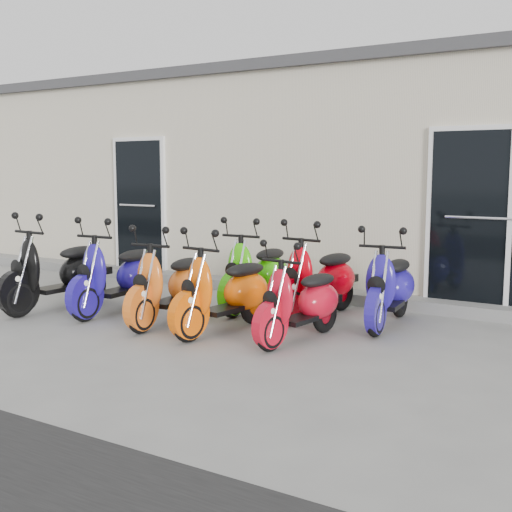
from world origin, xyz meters
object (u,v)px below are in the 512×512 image
object	(u,v)px
scooter_front_orange_a	(170,273)
scooter_back_blue	(390,275)
scooter_front_blue	(117,264)
scooter_back_green	(256,263)
scooter_front_orange_b	(224,279)
scooter_back_red	(319,268)
scooter_front_black	(57,260)
scooter_front_red	(300,290)

from	to	relation	value
scooter_front_orange_a	scooter_back_blue	xyz separation A→B (m)	(2.22, 1.18, 0.00)
scooter_front_blue	scooter_back_green	xyz separation A→B (m)	(1.39, 1.06, -0.01)
scooter_front_orange_b	scooter_back_red	world-z (taller)	scooter_back_red
scooter_front_black	scooter_front_orange_a	distance (m)	1.71
scooter_front_blue	scooter_front_orange_a	xyz separation A→B (m)	(0.92, -0.10, -0.03)
scooter_front_orange_a	scooter_front_blue	bearing A→B (deg)	170.34
scooter_back_green	scooter_back_blue	xyz separation A→B (m)	(1.76, 0.02, -0.02)
scooter_front_blue	scooter_back_green	distance (m)	1.75
scooter_front_blue	scooter_back_green	size ratio (longest dim) A/B	1.01
scooter_front_orange_a	scooter_front_orange_b	bearing A→B (deg)	-4.59
scooter_front_red	scooter_back_red	size ratio (longest dim) A/B	0.90
scooter_front_black	scooter_back_green	xyz separation A→B (m)	(2.17, 1.31, -0.03)
scooter_front_blue	scooter_back_blue	xyz separation A→B (m)	(3.15, 1.08, -0.02)
scooter_front_red	scooter_back_red	xyz separation A→B (m)	(-0.31, 1.09, 0.06)
scooter_front_black	scooter_front_orange_a	world-z (taller)	scooter_front_black
scooter_front_orange_b	scooter_front_red	world-z (taller)	scooter_front_orange_b
scooter_front_blue	scooter_front_red	size ratio (longest dim) A/B	1.13
scooter_front_red	scooter_back_blue	world-z (taller)	scooter_back_blue
scooter_front_blue	scooter_front_red	xyz separation A→B (m)	(2.58, -0.03, -0.07)
scooter_front_orange_b	scooter_front_orange_a	bearing A→B (deg)	-172.88
scooter_front_black	scooter_front_red	world-z (taller)	scooter_front_black
scooter_front_orange_a	scooter_front_black	bearing A→B (deg)	-178.29
scooter_front_orange_b	scooter_back_blue	xyz separation A→B (m)	(1.45, 1.20, -0.00)
scooter_front_black	scooter_front_orange_a	bearing A→B (deg)	9.65
scooter_front_orange_b	scooter_back_red	xyz separation A→B (m)	(0.57, 1.18, 0.02)
scooter_front_black	scooter_front_red	xyz separation A→B (m)	(3.36, 0.22, -0.09)
scooter_front_black	scooter_back_red	size ratio (longest dim) A/B	1.04
scooter_front_blue	scooter_front_orange_a	distance (m)	0.93
scooter_front_orange_b	scooter_back_red	bearing A→B (deg)	72.59
scooter_front_black	scooter_front_orange_b	xyz separation A→B (m)	(2.48, 0.13, -0.04)
scooter_front_blue	scooter_front_orange_b	world-z (taller)	scooter_front_blue
scooter_back_red	scooter_front_blue	bearing A→B (deg)	-146.19
scooter_back_green	scooter_back_blue	size ratio (longest dim) A/B	1.03
scooter_front_blue	scooter_front_orange_a	bearing A→B (deg)	-8.15
scooter_front_orange_a	scooter_front_orange_b	distance (m)	0.77
scooter_front_red	scooter_back_green	distance (m)	1.61
scooter_front_black	scooter_back_red	bearing A→B (deg)	27.96
scooter_back_red	scooter_front_orange_a	bearing A→B (deg)	-130.34
scooter_back_red	scooter_back_blue	world-z (taller)	scooter_back_red
scooter_back_green	scooter_back_red	distance (m)	0.88
scooter_back_green	scooter_back_blue	distance (m)	1.76
scooter_front_black	scooter_front_blue	size ratio (longest dim) A/B	1.03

